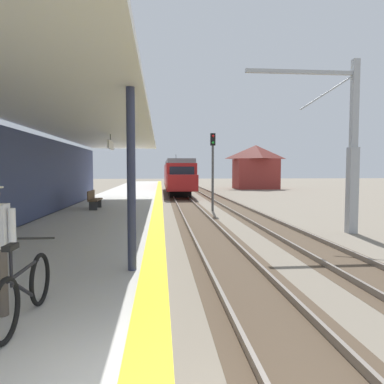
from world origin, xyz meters
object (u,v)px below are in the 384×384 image
(approaching_train, at_px, (178,175))
(rail_signal_post, at_px, (213,164))
(bicycle_beside_commuter, at_px, (24,291))
(catenary_pylon_far_side, at_px, (347,151))
(platform_bench, at_px, (94,199))
(distant_trackside_house, at_px, (256,166))

(approaching_train, height_order, rail_signal_post, rail_signal_post)
(rail_signal_post, bearing_deg, bicycle_beside_commuter, -105.18)
(catenary_pylon_far_side, bearing_deg, bicycle_beside_commuter, -133.34)
(rail_signal_post, height_order, platform_bench, rail_signal_post)
(bicycle_beside_commuter, distance_m, catenary_pylon_far_side, 14.34)
(platform_bench, bearing_deg, approaching_train, 77.96)
(approaching_train, distance_m, distant_trackside_house, 15.22)
(approaching_train, bearing_deg, platform_bench, -102.04)
(rail_signal_post, bearing_deg, platform_bench, -137.22)
(catenary_pylon_far_side, bearing_deg, approaching_train, 102.59)
(approaching_train, height_order, platform_bench, approaching_train)
(bicycle_beside_commuter, xyz_separation_m, platform_bench, (-1.53, 12.83, 0.08))
(rail_signal_post, xyz_separation_m, catenary_pylon_far_side, (4.55, -8.72, 0.41))
(approaching_train, relative_size, bicycle_beside_commuter, 10.77)
(approaching_train, distance_m, bicycle_beside_commuter, 37.47)
(platform_bench, relative_size, distant_trackside_house, 0.24)
(approaching_train, xyz_separation_m, rail_signal_post, (1.48, -18.26, 1.02))
(catenary_pylon_far_side, relative_size, distant_trackside_house, 1.14)
(rail_signal_post, bearing_deg, catenary_pylon_far_side, -62.44)
(bicycle_beside_commuter, relative_size, platform_bench, 1.14)
(rail_signal_post, relative_size, catenary_pylon_far_side, 0.69)
(approaching_train, bearing_deg, distant_trackside_house, 37.96)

